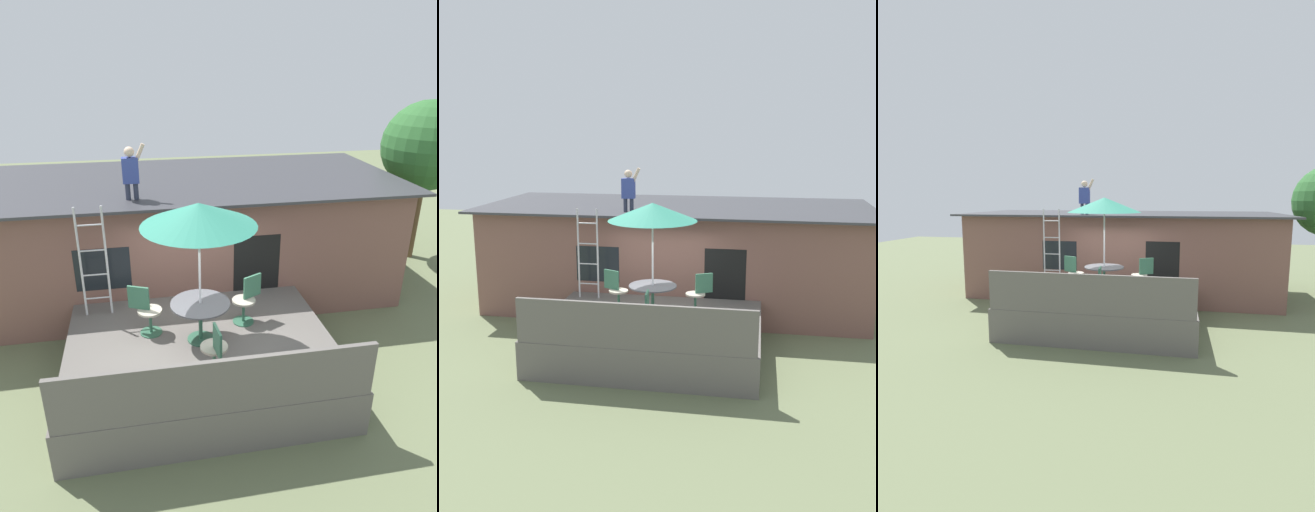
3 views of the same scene
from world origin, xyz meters
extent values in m
plane|color=#66704C|center=(0.00, 0.00, 0.00)|extent=(40.00, 40.00, 0.00)
cube|color=brown|center=(0.00, 3.60, 1.38)|extent=(10.00, 4.00, 2.75)
cube|color=#38383D|center=(0.00, 3.60, 2.78)|extent=(10.50, 4.50, 0.06)
cube|color=black|center=(-1.70, 1.61, 1.55)|extent=(1.10, 0.03, 0.90)
cube|color=black|center=(1.47, 1.61, 1.05)|extent=(1.00, 0.03, 2.00)
cube|color=#605B56|center=(0.00, 0.00, 0.40)|extent=(4.71, 3.98, 0.80)
cube|color=#605B56|center=(0.00, -1.94, 1.25)|extent=(4.61, 0.08, 0.90)
cylinder|color=#33664C|center=(0.01, -0.08, 0.82)|extent=(0.48, 0.48, 0.03)
cylinder|color=#33664C|center=(0.01, -0.08, 1.17)|extent=(0.07, 0.07, 0.71)
cylinder|color=#4C4C51|center=(0.01, -0.08, 1.53)|extent=(1.04, 1.04, 0.03)
cylinder|color=silver|center=(0.01, -0.08, 2.00)|extent=(0.04, 0.04, 2.40)
cone|color=#338C72|center=(0.01, -0.08, 3.15)|extent=(1.90, 1.90, 0.38)
cylinder|color=silver|center=(-2.05, 1.17, 1.90)|extent=(0.04, 0.04, 2.20)
cylinder|color=silver|center=(-1.57, 1.17, 1.90)|extent=(0.04, 0.04, 2.20)
cylinder|color=silver|center=(-1.81, 1.17, 1.15)|extent=(0.48, 0.03, 0.03)
cylinder|color=silver|center=(-1.81, 1.17, 1.65)|extent=(0.48, 0.03, 0.03)
cylinder|color=silver|center=(-1.81, 1.17, 2.15)|extent=(0.48, 0.03, 0.03)
cylinder|color=silver|center=(-1.81, 1.17, 2.65)|extent=(0.48, 0.03, 0.03)
cylinder|color=#33384C|center=(-1.10, 2.11, 2.98)|extent=(0.10, 0.10, 0.34)
cylinder|color=#33384C|center=(-0.94, 2.11, 2.98)|extent=(0.10, 0.10, 0.34)
cube|color=#384799|center=(-1.02, 2.11, 3.40)|extent=(0.32, 0.20, 0.50)
sphere|color=beige|center=(-1.02, 2.11, 3.76)|extent=(0.20, 0.20, 0.20)
cylinder|color=beige|center=(-0.84, 2.11, 3.70)|extent=(0.26, 0.08, 0.44)
cylinder|color=#33664C|center=(-0.85, 0.30, 0.81)|extent=(0.40, 0.40, 0.02)
cylinder|color=#33664C|center=(-0.85, 0.30, 1.03)|extent=(0.06, 0.06, 0.44)
cylinder|color=#A59E8C|center=(-0.85, 0.30, 1.26)|extent=(0.44, 0.44, 0.04)
cube|color=#33664C|center=(-1.03, 0.38, 1.50)|extent=(0.38, 0.20, 0.44)
cylinder|color=#33664C|center=(0.90, 0.36, 0.81)|extent=(0.40, 0.40, 0.02)
cylinder|color=#33664C|center=(0.90, 0.36, 1.03)|extent=(0.06, 0.06, 0.44)
cylinder|color=#A59E8C|center=(0.90, 0.36, 1.26)|extent=(0.44, 0.44, 0.04)
cube|color=#33664C|center=(1.08, 0.45, 1.50)|extent=(0.38, 0.21, 0.44)
cylinder|color=#33664C|center=(0.09, -1.00, 0.81)|extent=(0.40, 0.40, 0.02)
cylinder|color=#33664C|center=(0.09, -1.00, 1.03)|extent=(0.06, 0.06, 0.44)
cylinder|color=#A59E8C|center=(0.09, -1.00, 1.26)|extent=(0.44, 0.44, 0.04)
cube|color=#33664C|center=(0.11, -1.20, 1.50)|extent=(0.07, 0.40, 0.44)
cylinder|color=brown|center=(6.89, 4.31, 1.37)|extent=(0.26, 0.26, 2.75)
sphere|color=#2D662D|center=(6.89, 4.31, 3.23)|extent=(2.41, 2.41, 2.41)
camera|label=1|loc=(-0.92, -6.88, 5.44)|focal=31.92mm
camera|label=2|loc=(2.22, -11.74, 4.87)|focal=39.90mm
camera|label=3|loc=(1.78, -9.98, 3.33)|focal=27.31mm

